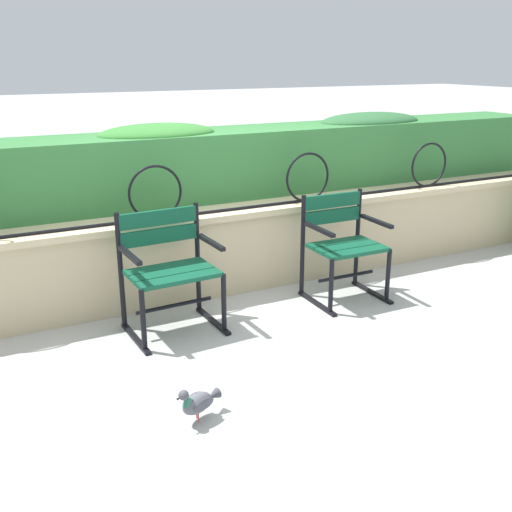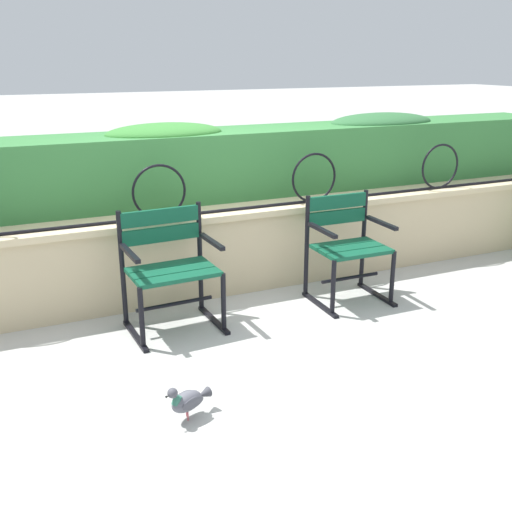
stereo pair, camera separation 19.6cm
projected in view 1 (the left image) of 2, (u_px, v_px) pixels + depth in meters
name	position (u px, v px, depth m)	size (l,w,h in m)	color
ground_plane	(264.00, 335.00, 4.23)	(60.00, 60.00, 0.00)	#ADADA8
stone_wall	(211.00, 251.00, 4.92)	(7.81, 0.41, 0.69)	#C6B289
iron_arch_fence	(167.00, 197.00, 4.53)	(7.26, 0.02, 0.42)	black
hedge_row	(185.00, 163.00, 5.12)	(7.65, 0.64, 0.66)	#387A3D
park_chair_left	(169.00, 267.00, 4.20)	(0.66, 0.55, 0.86)	#0F4C33
park_chair_right	(342.00, 243.00, 4.77)	(0.58, 0.53, 0.84)	#0F4C33
pigeon_near_chairs	(198.00, 402.00, 3.21)	(0.28, 0.16, 0.22)	#5B5B66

